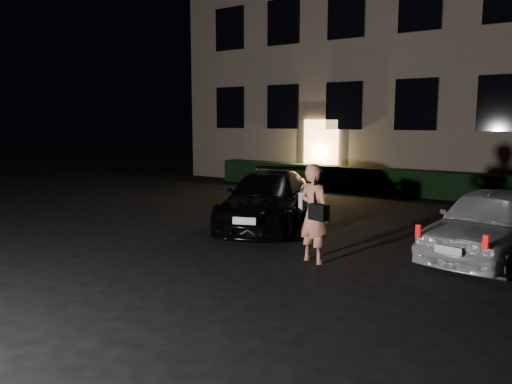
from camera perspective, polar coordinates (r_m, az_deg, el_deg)
The scene contains 6 objects.
ground at distance 8.26m, azimuth -6.65°, elevation -9.38°, with size 80.00×80.00×0.00m, color black.
building at distance 21.80m, azimuth 21.46°, elevation 16.95°, with size 20.00×8.11×12.00m.
hedge at distance 17.32m, azimuth 16.99°, elevation 1.02°, with size 15.00×0.70×0.85m, color black.
sedan at distance 11.83m, azimuth 1.36°, elevation -0.81°, with size 3.27×4.70×1.26m.
hatch at distance 10.02m, azimuth 25.22°, elevation -3.23°, with size 2.06×3.92×1.27m.
man at distance 8.78m, azimuth 6.69°, elevation -2.42°, with size 0.73×0.58×1.74m.
Camera 1 is at (5.25, -5.87, 2.49)m, focal length 35.00 mm.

